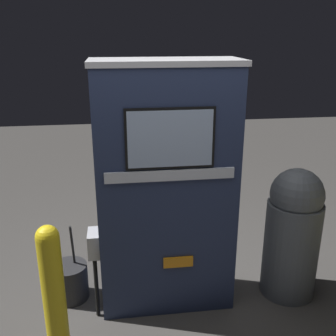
{
  "coord_description": "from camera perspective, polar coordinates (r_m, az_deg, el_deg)",
  "views": [
    {
      "loc": [
        -0.36,
        -2.56,
        2.15
      ],
      "look_at": [
        0.0,
        0.11,
        1.21
      ],
      "focal_mm": 42.0,
      "sensor_mm": 36.0,
      "label": 1
    }
  ],
  "objects": [
    {
      "name": "ground_plane",
      "position": [
        3.36,
        0.26,
        -20.45
      ],
      "size": [
        14.0,
        14.0,
        0.0
      ],
      "primitive_type": "plane",
      "color": "#423F3D"
    },
    {
      "name": "gas_pump",
      "position": [
        3.03,
        -0.31,
        -3.27
      ],
      "size": [
        1.15,
        0.47,
        1.97
      ],
      "color": "#232D4C",
      "rests_on": "ground_plane"
    },
    {
      "name": "safety_bollard",
      "position": [
        2.76,
        -16.25,
        -17.1
      ],
      "size": [
        0.15,
        0.15,
        1.03
      ],
      "color": "yellow",
      "rests_on": "ground_plane"
    },
    {
      "name": "trash_bin",
      "position": [
        3.45,
        17.63,
        -8.85
      ],
      "size": [
        0.45,
        0.45,
        1.12
      ],
      "color": "#51565B",
      "rests_on": "ground_plane"
    },
    {
      "name": "squeegee_bucket",
      "position": [
        3.53,
        -14.0,
        -15.65
      ],
      "size": [
        0.3,
        0.3,
        0.69
      ],
      "color": "#262628",
      "rests_on": "ground_plane"
    }
  ]
}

